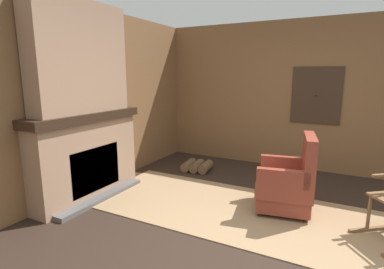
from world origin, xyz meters
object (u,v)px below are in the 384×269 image
(armchair, at_px, (288,184))
(firewood_stack, at_px, (197,166))
(oil_lamp_vase, at_px, (46,110))
(storage_case, at_px, (96,105))

(armchair, relative_size, firewood_stack, 1.82)
(oil_lamp_vase, relative_size, storage_case, 1.06)
(armchair, xyz_separation_m, oil_lamp_vase, (-2.57, -1.35, 0.91))
(oil_lamp_vase, bearing_deg, armchair, 27.71)
(oil_lamp_vase, xyz_separation_m, storage_case, (0.00, 0.79, -0.01))
(firewood_stack, bearing_deg, armchair, -28.05)
(firewood_stack, relative_size, oil_lamp_vase, 2.30)
(armchair, bearing_deg, storage_case, 2.08)
(firewood_stack, bearing_deg, storage_case, -120.01)
(armchair, height_order, oil_lamp_vase, oil_lamp_vase)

